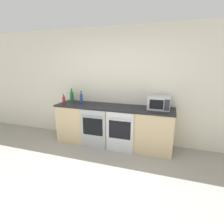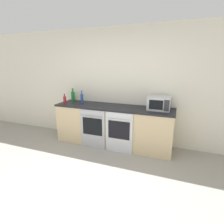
% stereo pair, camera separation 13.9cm
% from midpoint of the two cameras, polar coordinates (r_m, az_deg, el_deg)
% --- Properties ---
extents(ground_plane, '(16.00, 16.00, 0.00)m').
position_cam_midpoint_polar(ground_plane, '(2.74, -13.43, -26.18)').
color(ground_plane, gray).
extents(wall_back, '(10.00, 0.06, 2.60)m').
position_cam_midpoint_polar(wall_back, '(4.10, 3.00, 8.34)').
color(wall_back, silver).
rests_on(wall_back, ground_plane).
extents(counter_back, '(2.64, 0.65, 0.90)m').
position_cam_midpoint_polar(counter_back, '(3.98, 1.31, -4.42)').
color(counter_back, '#D1B789').
rests_on(counter_back, ground_plane).
extents(oven_left, '(0.57, 0.06, 0.86)m').
position_cam_midpoint_polar(oven_left, '(3.82, -5.28, -5.56)').
color(oven_left, '#A8AAAF').
rests_on(oven_left, ground_plane).
extents(oven_right, '(0.57, 0.06, 0.86)m').
position_cam_midpoint_polar(oven_right, '(3.62, 3.40, -6.78)').
color(oven_right, silver).
rests_on(oven_right, ground_plane).
extents(microwave, '(0.44, 0.40, 0.27)m').
position_cam_midpoint_polar(microwave, '(3.70, 16.18, 2.86)').
color(microwave, '#B7BABF').
rests_on(microwave, counter_back).
extents(bottle_green, '(0.09, 0.09, 0.32)m').
position_cam_midpoint_polar(bottle_green, '(4.47, -11.74, 5.12)').
color(bottle_green, '#19722D').
rests_on(bottle_green, counter_back).
extents(bottle_red, '(0.07, 0.07, 0.23)m').
position_cam_midpoint_polar(bottle_red, '(4.23, -14.27, 3.90)').
color(bottle_red, maroon).
rests_on(bottle_red, counter_back).
extents(bottle_blue, '(0.07, 0.07, 0.30)m').
position_cam_midpoint_polar(bottle_blue, '(4.19, -8.86, 4.47)').
color(bottle_blue, '#234793').
rests_on(bottle_blue, counter_back).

